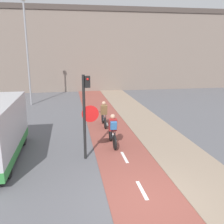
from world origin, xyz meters
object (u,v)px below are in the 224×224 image
(cyclist_near, at_px, (113,131))
(cyclist_far, at_px, (104,115))
(street_lamp_far, at_px, (27,42))
(traffic_light_pole, at_px, (86,108))

(cyclist_near, height_order, cyclist_far, cyclist_near)
(street_lamp_far, height_order, cyclist_far, street_lamp_far)
(traffic_light_pole, height_order, street_lamp_far, street_lamp_far)
(traffic_light_pole, distance_m, cyclist_near, 2.21)
(cyclist_near, bearing_deg, street_lamp_far, 116.63)
(traffic_light_pole, height_order, cyclist_near, traffic_light_pole)
(street_lamp_far, bearing_deg, traffic_light_pole, -71.61)
(traffic_light_pole, relative_size, cyclist_far, 1.98)
(cyclist_near, relative_size, cyclist_far, 1.04)
(street_lamp_far, bearing_deg, cyclist_near, -63.37)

